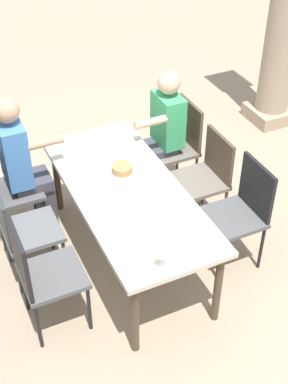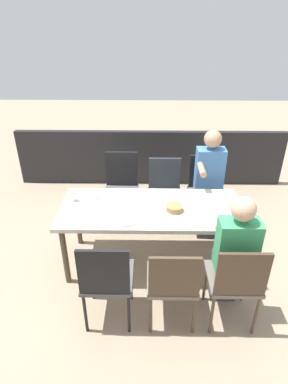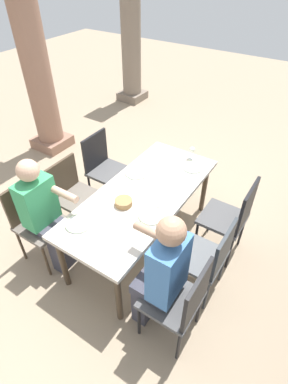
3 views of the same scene
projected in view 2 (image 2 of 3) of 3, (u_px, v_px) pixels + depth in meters
The scene contains 25 objects.
ground_plane at pixel (151, 261), 3.70m from camera, with size 16.00×16.00×0.00m, color gray.
dining_table at pixel (151, 213), 3.38m from camera, with size 1.92×0.82×0.73m.
chair_west_north at pixel (236, 279), 2.70m from camera, with size 0.44×0.44×0.92m.
chair_west_south at pixel (205, 187), 4.16m from camera, with size 0.44×0.44×0.93m.
chair_mid_north at pixel (173, 281), 2.72m from camera, with size 0.44×0.44×0.87m.
chair_mid_south at pixel (165, 188), 4.18m from camera, with size 0.44×0.44×0.89m.
chair_east_north at pixel (106, 278), 2.71m from camera, with size 0.44×0.44×0.93m.
chair_east_south at pixel (121, 185), 4.16m from camera, with size 0.44×0.44×0.97m.
diner_woman_green at pixel (233, 252), 2.79m from camera, with size 0.35×0.49×1.27m.
diner_man_white at pixel (209, 181), 3.90m from camera, with size 0.35×0.49×1.34m.
patio_railing at pixel (150, 158), 5.22m from camera, with size 4.32×0.10×0.90m, color black.
plate_0 at pixel (220, 220), 3.11m from camera, with size 0.24×0.24×0.02m.
fork_0 at pixel (235, 221), 3.12m from camera, with size 0.02×0.17×0.01m, color silver.
spoon_0 at pixel (205, 221), 3.12m from camera, with size 0.02×0.17×0.01m, color silver.
plate_1 at pixel (171, 195), 3.55m from camera, with size 0.25×0.25×0.02m.
fork_1 at pixel (185, 196), 3.55m from camera, with size 0.02×0.17×0.01m, color silver.
spoon_1 at pixel (158, 195), 3.56m from camera, with size 0.02×0.17×0.01m, color silver.
plate_2 at pixel (126, 219), 3.13m from camera, with size 0.25×0.25×0.02m.
fork_2 at pixel (141, 220), 3.13m from camera, with size 0.02×0.17×0.01m, color silver.
spoon_2 at pixel (111, 220), 3.14m from camera, with size 0.02×0.17×0.01m, color silver.
plate_3 at pixel (90, 196), 3.54m from camera, with size 0.24×0.24×0.02m.
wine_glass_3 at pixel (72, 192), 3.41m from camera, with size 0.07×0.07×0.15m.
fork_3 at pixel (103, 196), 3.54m from camera, with size 0.02×0.17×0.01m, color silver.
spoon_3 at pixel (76, 196), 3.55m from camera, with size 0.02×0.17×0.01m, color silver.
bread_basket at pixel (174, 208), 3.27m from camera, with size 0.17×0.17×0.06m, color #9E7547.
Camera 2 is at (0.03, 2.84, 2.50)m, focal length 29.80 mm.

